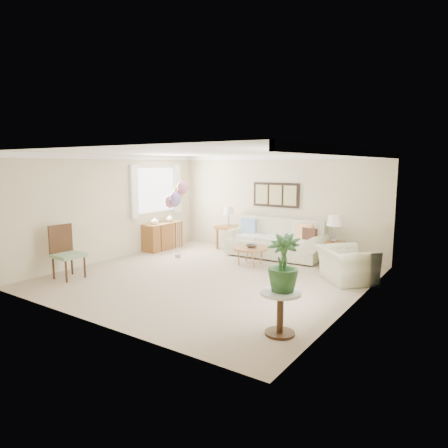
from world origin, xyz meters
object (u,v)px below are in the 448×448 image
object	(u,v)px
armchair	(346,265)
sofa	(276,242)
accent_chair	(66,251)
coffee_table	(250,249)
balloon_cluster	(176,196)

from	to	relation	value
armchair	sofa	bearing A→B (deg)	17.57
accent_chair	sofa	bearing A→B (deg)	56.81
sofa	coffee_table	size ratio (longest dim) A/B	3.21
armchair	balloon_cluster	size ratio (longest dim) A/B	0.55
armchair	accent_chair	bearing A→B (deg)	77.19
armchair	accent_chair	xyz separation A→B (m)	(-4.91, -3.03, 0.23)
armchair	coffee_table	bearing A→B (deg)	43.17
sofa	armchair	size ratio (longest dim) A/B	2.50
armchair	accent_chair	distance (m)	5.77
armchair	balloon_cluster	xyz separation A→B (m)	(-4.21, -0.33, 1.22)
sofa	armchair	bearing A→B (deg)	-27.97
armchair	balloon_cluster	distance (m)	4.39
accent_chair	balloon_cluster	xyz separation A→B (m)	(0.70, 2.70, 0.99)
accent_chair	balloon_cluster	distance (m)	2.96
sofa	accent_chair	xyz separation A→B (m)	(-2.74, -4.18, 0.20)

